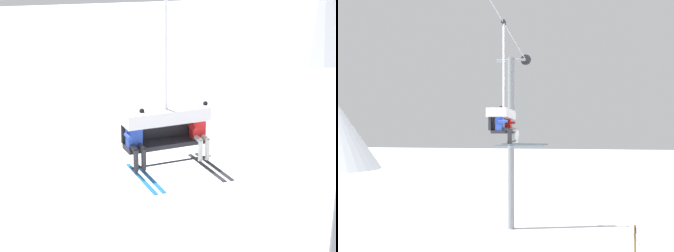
# 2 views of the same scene
# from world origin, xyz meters

# --- Properties ---
(lift_tower_far) EXTENTS (0.36, 1.88, 9.33)m
(lift_tower_far) POSITION_xyz_m (7.89, -0.02, 4.83)
(lift_tower_far) COLOR slate
(lift_tower_far) RESTS_ON ground_plane
(lift_cable) EXTENTS (18.00, 0.05, 0.05)m
(lift_cable) POSITION_xyz_m (-0.11, -0.80, 9.05)
(lift_cable) COLOR slate
(chairlift_chair) EXTENTS (1.95, 0.74, 4.33)m
(chairlift_chair) POSITION_xyz_m (1.88, -0.73, 5.70)
(chairlift_chair) COLOR #232328
(skier_blue) EXTENTS (0.48, 1.70, 1.34)m
(skier_blue) POSITION_xyz_m (1.12, -0.94, 5.37)
(skier_blue) COLOR #2847B7
(skier_red) EXTENTS (0.48, 1.70, 1.34)m
(skier_red) POSITION_xyz_m (2.65, -0.94, 5.37)
(skier_red) COLOR red
(trail_sign) EXTENTS (0.36, 0.08, 1.60)m
(trail_sign) POSITION_xyz_m (3.83, -5.52, 0.90)
(trail_sign) COLOR brown
(trail_sign) RESTS_ON ground_plane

